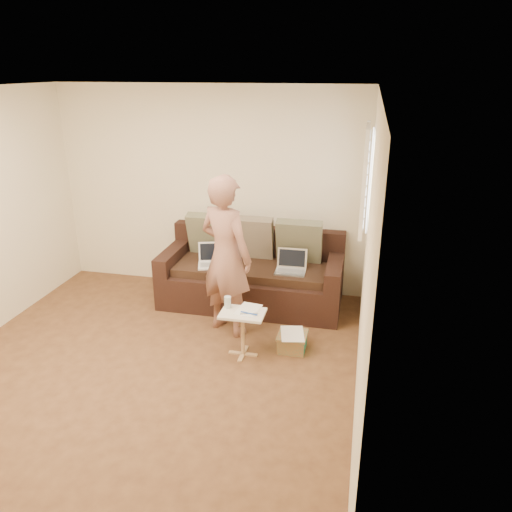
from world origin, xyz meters
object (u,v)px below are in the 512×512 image
(laptop_white, at_px, (213,266))
(laptop_silver, at_px, (290,273))
(sofa, at_px, (252,271))
(side_table, at_px, (243,334))
(striped_box, at_px, (292,342))
(drinking_glass, at_px, (228,302))
(person, at_px, (226,256))

(laptop_white, bearing_deg, laptop_silver, -17.45)
(sofa, bearing_deg, side_table, -81.21)
(side_table, distance_m, striped_box, 0.54)
(striped_box, bearing_deg, drinking_glass, -168.49)
(person, distance_m, drinking_glass, 0.54)
(sofa, bearing_deg, drinking_glass, -89.50)
(drinking_glass, bearing_deg, person, 107.03)
(side_table, bearing_deg, striped_box, 23.32)
(person, bearing_deg, striped_box, -173.91)
(sofa, xyz_separation_m, laptop_silver, (0.50, -0.16, 0.10))
(side_table, height_order, drinking_glass, drinking_glass)
(laptop_silver, height_order, striped_box, laptop_silver)
(laptop_silver, relative_size, drinking_glass, 2.94)
(laptop_silver, distance_m, laptop_white, 0.94)
(laptop_silver, xyz_separation_m, laptop_white, (-0.94, -0.00, 0.00))
(laptop_silver, height_order, person, person)
(person, bearing_deg, laptop_white, -35.17)
(laptop_white, relative_size, striped_box, 1.21)
(laptop_silver, bearing_deg, drinking_glass, -118.16)
(striped_box, bearing_deg, sofa, 123.90)
(laptop_white, distance_m, person, 0.75)
(striped_box, bearing_deg, laptop_silver, 101.10)
(sofa, height_order, laptop_white, sofa)
(sofa, height_order, person, person)
(side_table, bearing_deg, sofa, 98.79)
(side_table, distance_m, drinking_glass, 0.36)
(laptop_white, bearing_deg, drinking_glass, -82.52)
(sofa, bearing_deg, laptop_silver, -17.34)
(laptop_silver, bearing_deg, sofa, 161.47)
(drinking_glass, xyz_separation_m, striped_box, (0.65, 0.13, -0.45))
(sofa, relative_size, laptop_white, 6.04)
(striped_box, bearing_deg, side_table, -156.68)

